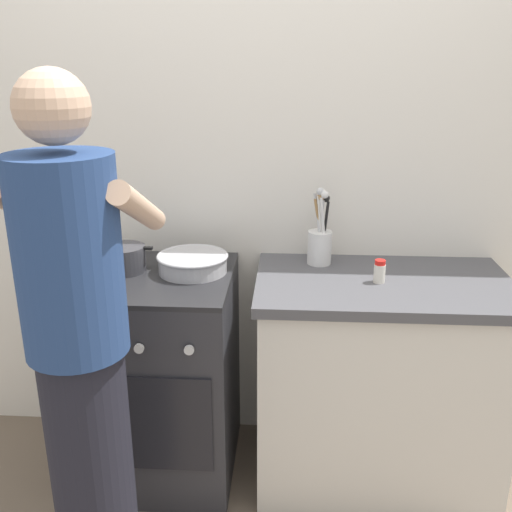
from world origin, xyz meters
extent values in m
plane|color=#6B5B4C|center=(0.00, 0.00, 0.00)|extent=(6.00, 6.00, 0.00)
cube|color=silver|center=(0.20, 0.50, 1.25)|extent=(3.20, 0.10, 2.50)
cube|color=silver|center=(0.55, 0.15, 0.43)|extent=(0.96, 0.56, 0.86)
cube|color=#4C4C51|center=(0.55, 0.15, 0.88)|extent=(1.00, 0.60, 0.04)
cube|color=#2D2D33|center=(-0.35, 0.15, 0.44)|extent=(0.60, 0.60, 0.88)
cube|color=#232326|center=(-0.35, 0.15, 0.89)|extent=(0.60, 0.60, 0.02)
cube|color=black|center=(-0.35, -0.16, 0.42)|extent=(0.51, 0.01, 0.40)
cylinder|color=silver|center=(-0.53, -0.16, 0.74)|extent=(0.04, 0.01, 0.04)
cylinder|color=silver|center=(-0.35, -0.16, 0.74)|extent=(0.04, 0.01, 0.04)
cylinder|color=silver|center=(-0.17, -0.16, 0.74)|extent=(0.04, 0.01, 0.04)
cylinder|color=#38383D|center=(-0.49, 0.19, 0.95)|extent=(0.18, 0.18, 0.10)
cube|color=black|center=(-0.59, 0.19, 1.00)|extent=(0.04, 0.02, 0.01)
cube|color=black|center=(-0.39, 0.19, 1.00)|extent=(0.04, 0.02, 0.01)
cylinder|color=#B7B7BC|center=(-0.21, 0.20, 0.94)|extent=(0.27, 0.27, 0.07)
torus|color=#B7B7BC|center=(-0.21, 0.20, 0.97)|extent=(0.29, 0.29, 0.01)
cylinder|color=silver|center=(0.30, 0.33, 0.97)|extent=(0.10, 0.10, 0.14)
cylinder|color=black|center=(0.32, 0.35, 1.04)|extent=(0.03, 0.04, 0.25)
sphere|color=black|center=(0.32, 0.35, 1.18)|extent=(0.03, 0.03, 0.03)
cylinder|color=silver|center=(0.31, 0.31, 1.05)|extent=(0.04, 0.03, 0.27)
sphere|color=silver|center=(0.31, 0.31, 1.20)|extent=(0.03, 0.03, 0.03)
cylinder|color=white|center=(0.30, 0.33, 1.05)|extent=(0.04, 0.02, 0.28)
sphere|color=white|center=(0.30, 0.33, 1.20)|extent=(0.03, 0.03, 0.03)
cylinder|color=#9E7547|center=(0.30, 0.33, 1.05)|extent=(0.06, 0.03, 0.26)
sphere|color=#9E7547|center=(0.30, 0.33, 1.19)|extent=(0.03, 0.03, 0.03)
cylinder|color=silver|center=(0.30, 0.33, 1.04)|extent=(0.03, 0.04, 0.23)
sphere|color=silver|center=(0.30, 0.33, 1.16)|extent=(0.03, 0.03, 0.03)
cylinder|color=#B7BABF|center=(0.30, 0.33, 1.06)|extent=(0.05, 0.05, 0.28)
sphere|color=#B7BABF|center=(0.30, 0.33, 1.21)|extent=(0.03, 0.03, 0.03)
cylinder|color=silver|center=(0.52, 0.13, 0.94)|extent=(0.04, 0.04, 0.07)
cylinder|color=red|center=(0.52, 0.13, 0.98)|extent=(0.04, 0.04, 0.02)
cylinder|color=black|center=(-0.44, -0.47, 0.45)|extent=(0.26, 0.26, 0.90)
cylinder|color=navy|center=(-0.44, -0.47, 1.19)|extent=(0.30, 0.30, 0.58)
sphere|color=#D3AA8C|center=(-0.44, -0.47, 1.60)|extent=(0.20, 0.20, 0.20)
cylinder|color=#D3AA8C|center=(-0.61, -0.33, 1.30)|extent=(0.07, 0.41, 0.24)
cylinder|color=#D3AA8C|center=(-0.27, -0.33, 1.30)|extent=(0.07, 0.41, 0.24)
camera|label=1|loc=(0.18, -1.95, 1.72)|focal=40.29mm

